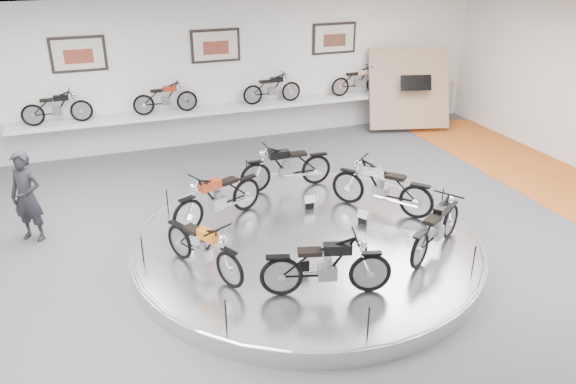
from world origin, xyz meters
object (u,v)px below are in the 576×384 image
object	(u,v)px
bike_a	(382,186)
visitor	(27,197)
bike_b	(286,166)
bike_e	(326,265)
bike_c	(218,197)
bike_d	(203,247)
shelf	(221,110)
bike_f	(437,227)
display_platform	(307,244)

from	to	relation	value
bike_a	visitor	distance (m)	6.84
bike_b	bike_e	size ratio (longest dim) A/B	1.02
bike_c	bike_d	world-z (taller)	bike_c
bike_d	bike_b	bearing A→B (deg)	111.49
shelf	bike_f	bearing A→B (deg)	-75.95
bike_f	bike_b	bearing A→B (deg)	80.35
bike_e	visitor	world-z (taller)	visitor
bike_a	bike_b	distance (m)	2.21
bike_d	bike_f	distance (m)	4.01
bike_b	bike_e	bearing A→B (deg)	79.03
bike_c	bike_f	size ratio (longest dim) A/B	1.07
bike_f	visitor	world-z (taller)	visitor
bike_a	bike_c	distance (m)	3.25
shelf	visitor	world-z (taller)	visitor
bike_a	bike_e	distance (m)	3.19
shelf	bike_e	xyz separation A→B (m)	(-0.40, -8.16, -0.19)
bike_a	bike_b	world-z (taller)	bike_a
bike_c	shelf	bearing A→B (deg)	-128.52
bike_a	bike_d	distance (m)	3.98
shelf	visitor	distance (m)	6.31
bike_b	bike_e	xyz separation A→B (m)	(-0.81, -3.99, -0.01)
display_platform	bike_a	size ratio (longest dim) A/B	3.53
shelf	bike_b	world-z (taller)	bike_b
bike_c	visitor	world-z (taller)	visitor
display_platform	visitor	xyz separation A→B (m)	(-4.79, 2.29, 0.75)
shelf	bike_c	world-z (taller)	bike_c
bike_d	bike_f	xyz separation A→B (m)	(3.94, -0.74, 0.01)
bike_c	bike_f	world-z (taller)	bike_c
display_platform	bike_d	bearing A→B (deg)	-166.14
visitor	shelf	bearing A→B (deg)	75.50
shelf	bike_a	xyz separation A→B (m)	(1.82, -5.87, -0.17)
bike_c	visitor	xyz separation A→B (m)	(-3.42, 1.08, 0.08)
display_platform	visitor	world-z (taller)	visitor
display_platform	bike_c	world-z (taller)	bike_c
shelf	visitor	xyz separation A→B (m)	(-4.79, -4.11, -0.10)
bike_e	bike_d	bearing A→B (deg)	158.42
bike_e	visitor	distance (m)	5.97
bike_a	bike_e	bearing A→B (deg)	95.04
bike_c	bike_f	xyz separation A→B (m)	(3.28, -2.45, -0.03)
display_platform	bike_e	distance (m)	1.92
shelf	bike_e	bearing A→B (deg)	-92.82
bike_a	bike_c	size ratio (longest dim) A/B	1.03
shelf	bike_c	xyz separation A→B (m)	(-1.37, -5.19, -0.18)
bike_b	bike_c	distance (m)	2.05
bike_e	bike_f	bearing A→B (deg)	28.74
bike_a	visitor	bearing A→B (deg)	34.19
visitor	bike_b	bearing A→B (deg)	34.24
display_platform	bike_f	bearing A→B (deg)	-33.03
bike_a	bike_d	bearing A→B (deg)	64.12
display_platform	bike_e	xyz separation A→B (m)	(-0.40, -1.76, 0.66)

